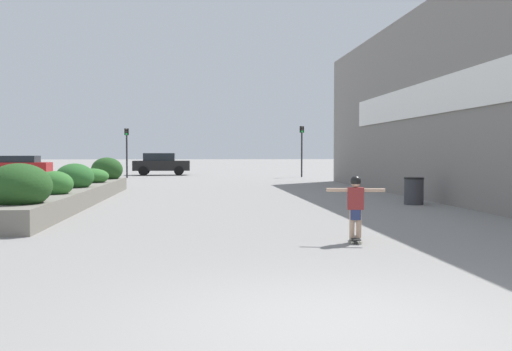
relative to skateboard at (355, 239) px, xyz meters
name	(u,v)px	position (x,y,z in m)	size (l,w,h in m)	color
ground_plane	(330,323)	(-1.64, -4.96, -0.07)	(300.00, 300.00, 0.00)	gray
building_wall_right	(467,93)	(5.39, 6.60, 3.48)	(0.67, 32.75, 7.09)	gray
planter_box	(76,188)	(-7.02, 8.95, 0.46)	(1.46, 15.37, 1.50)	slate
skateboard	(355,239)	(0.00, 0.00, 0.00)	(0.28, 0.62, 0.09)	black
skateboarder	(356,200)	(0.00, 0.00, 0.73)	(1.09, 0.28, 1.17)	tan
trash_bin	(414,191)	(4.08, 7.56, 0.38)	(0.65, 0.65, 0.89)	#38383D
car_leftmost	(418,164)	(15.25, 35.40, 0.72)	(4.33, 1.84, 1.52)	black
car_center_left	(161,164)	(-5.83, 33.61, 0.81)	(4.26, 1.85, 1.68)	black
car_center_right	(18,165)	(-15.91, 32.01, 0.74)	(4.50, 2.06, 1.50)	maroon
traffic_light_left	(127,144)	(-7.82, 28.85, 2.23)	(0.28, 0.30, 3.35)	black
traffic_light_right	(302,143)	(4.25, 29.02, 2.36)	(0.28, 0.30, 3.57)	black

